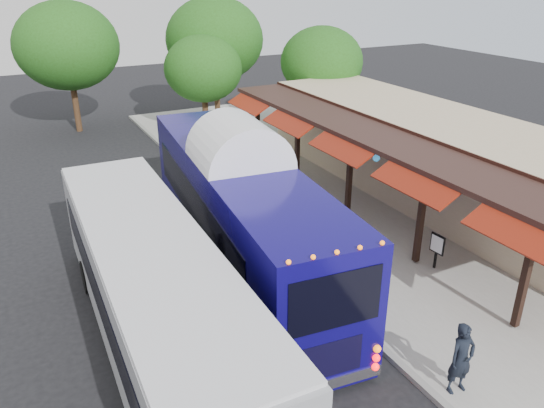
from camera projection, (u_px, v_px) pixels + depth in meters
ground at (320, 295)px, 16.32m from camera, size 90.00×90.00×0.00m
sidewalk at (371, 213)px, 21.64m from camera, size 10.00×40.00×0.15m
curb at (263, 239)px, 19.55m from camera, size 0.20×40.00×0.16m
station_shelter at (439, 159)px, 22.35m from camera, size 8.15×20.00×3.60m
coach_bus at (241, 208)px, 16.91m from camera, size 3.99×13.03×4.11m
city_bus at (154, 290)px, 13.29m from camera, size 2.98×12.37×3.31m
ped_a at (461, 359)px, 12.09m from camera, size 0.69×0.48×1.82m
ped_b at (240, 180)px, 22.66m from camera, size 0.94×0.86×1.57m
ped_c at (324, 222)px, 18.89m from camera, size 1.00×0.53×1.62m
ped_d at (235, 134)px, 28.69m from camera, size 1.17×0.76×1.71m
sign_board at (437, 246)px, 17.21m from camera, size 0.11×0.56×1.22m
tree_left at (203, 69)px, 30.88m from camera, size 4.55×4.55×5.83m
tree_mid at (215, 39)px, 33.03m from camera, size 6.07×6.07×7.77m
tree_right at (322, 62)px, 31.33m from camera, size 4.87×4.87×6.24m
tree_far at (67, 46)px, 30.81m from camera, size 5.98×5.98×7.66m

